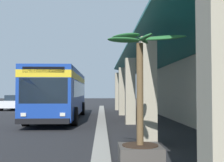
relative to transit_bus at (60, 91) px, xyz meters
name	(u,v)px	position (x,y,z in m)	size (l,w,h in m)	color
ground	(173,120)	(1.08, 7.20, -1.85)	(120.00, 120.00, 0.00)	#262628
curb_strip	(101,123)	(2.99, 2.72, -1.79)	(35.95, 0.50, 0.12)	#9E998E
transit_bus	(60,91)	(0.00, 0.00, 0.00)	(11.23, 2.89, 3.34)	#193D9E
parked_sedan_white	(16,102)	(-9.75, -5.87, -1.10)	(4.44, 2.09, 1.47)	silver
potted_palm	(140,140)	(12.04, 3.63, -1.17)	(1.45, 1.82, 3.23)	#4C4742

